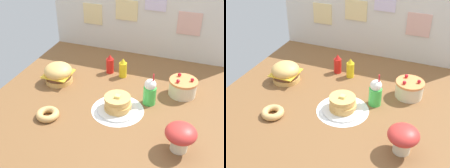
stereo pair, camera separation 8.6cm
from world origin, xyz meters
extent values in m
cube|color=brown|center=(0.00, 0.00, -0.01)|extent=(2.06, 2.05, 0.02)
cube|color=beige|center=(0.00, 1.02, 0.40)|extent=(2.06, 0.03, 0.80)
cube|color=beige|center=(-0.56, 1.00, 0.41)|extent=(0.22, 0.01, 0.23)
cube|color=beige|center=(-0.16, 1.00, 0.50)|extent=(0.25, 0.01, 0.22)
cube|color=silver|center=(0.15, 1.00, 0.62)|extent=(0.22, 0.01, 0.18)
cube|color=#D8A599|center=(0.52, 1.00, 0.43)|extent=(0.24, 0.01, 0.24)
cylinder|color=white|center=(0.12, -0.08, 0.00)|extent=(0.45, 0.45, 0.00)
cylinder|color=#DBA859|center=(-0.57, 0.16, 0.02)|extent=(0.26, 0.26, 0.05)
cylinder|color=#59331E|center=(-0.57, 0.16, 0.06)|extent=(0.24, 0.24, 0.04)
cube|color=yellow|center=(-0.57, 0.16, 0.09)|extent=(0.25, 0.25, 0.01)
ellipsoid|color=#E5B260|center=(-0.57, 0.16, 0.12)|extent=(0.27, 0.27, 0.15)
cylinder|color=white|center=(0.12, -0.08, 0.01)|extent=(0.34, 0.34, 0.02)
cylinder|color=#E0AD5B|center=(0.11, -0.09, 0.03)|extent=(0.22, 0.22, 0.03)
cylinder|color=#E0AD5B|center=(0.12, -0.08, 0.06)|extent=(0.22, 0.22, 0.03)
cylinder|color=#E0AD5B|center=(0.11, -0.09, 0.09)|extent=(0.21, 0.21, 0.03)
cylinder|color=#E0AD5B|center=(0.11, -0.08, 0.12)|extent=(0.22, 0.22, 0.03)
cube|color=#F7E072|center=(0.12, -0.08, 0.14)|extent=(0.04, 0.04, 0.02)
cylinder|color=beige|center=(0.59, 0.34, 0.07)|extent=(0.24, 0.24, 0.13)
cylinder|color=#EA8C4C|center=(0.59, 0.34, 0.14)|extent=(0.25, 0.25, 0.02)
sphere|color=red|center=(0.66, 0.34, 0.17)|extent=(0.03, 0.03, 0.03)
sphere|color=red|center=(0.54, 0.39, 0.17)|extent=(0.03, 0.03, 0.03)
sphere|color=red|center=(0.55, 0.28, 0.17)|extent=(0.03, 0.03, 0.03)
cylinder|color=red|center=(-0.16, 0.49, 0.08)|extent=(0.08, 0.08, 0.15)
cone|color=red|center=(-0.16, 0.49, 0.18)|extent=(0.06, 0.06, 0.05)
cylinder|color=yellow|center=(-0.02, 0.46, 0.08)|extent=(0.08, 0.08, 0.15)
cone|color=yellow|center=(-0.02, 0.46, 0.18)|extent=(0.06, 0.06, 0.05)
cylinder|color=green|center=(0.34, 0.10, 0.08)|extent=(0.11, 0.11, 0.16)
sphere|color=white|center=(0.34, 0.10, 0.19)|extent=(0.10, 0.10, 0.10)
cylinder|color=red|center=(0.36, 0.10, 0.22)|extent=(0.01, 0.03, 0.16)
torus|color=tan|center=(-0.39, -0.36, 0.03)|extent=(0.19, 0.19, 0.06)
torus|color=#D89ED8|center=(-0.39, -0.36, 0.03)|extent=(0.18, 0.18, 0.05)
cylinder|color=beige|center=(0.67, -0.37, 0.05)|extent=(0.12, 0.12, 0.10)
ellipsoid|color=red|center=(0.67, -0.37, 0.15)|extent=(0.22, 0.22, 0.12)
camera|label=1|loc=(0.73, -1.92, 1.50)|focal=46.37mm
camera|label=2|loc=(0.81, -1.89, 1.50)|focal=46.37mm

